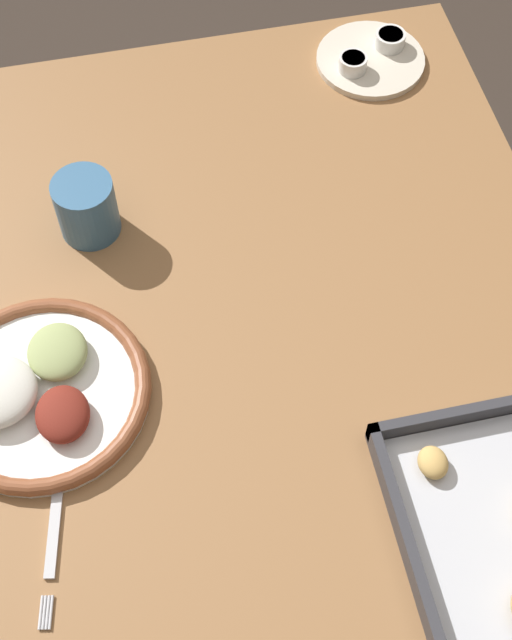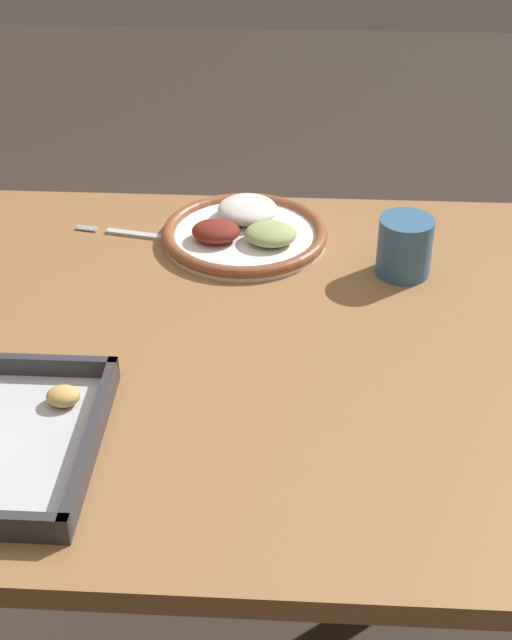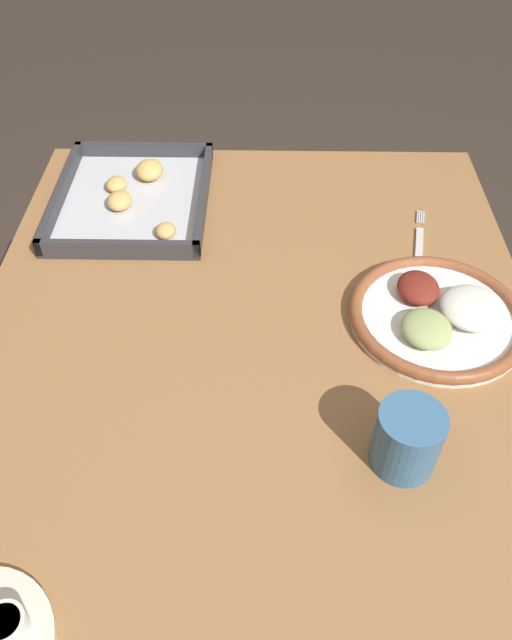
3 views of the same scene
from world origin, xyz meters
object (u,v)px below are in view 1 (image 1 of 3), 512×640
(dinner_plate, at_px, (39,391))
(saucer_plate, at_px, (371,57))
(fork, at_px, (55,522))
(drinking_cup, at_px, (86,207))

(dinner_plate, bearing_deg, saucer_plate, 130.63)
(dinner_plate, xyz_separation_m, saucer_plate, (-0.47, 0.55, -0.00))
(fork, bearing_deg, dinner_plate, -168.58)
(dinner_plate, height_order, drinking_cup, drinking_cup)
(fork, relative_size, saucer_plate, 1.25)
(dinner_plate, distance_m, saucer_plate, 0.72)
(saucer_plate, distance_m, drinking_cup, 0.51)
(fork, bearing_deg, saucer_plate, 150.05)
(dinner_plate, height_order, saucer_plate, dinner_plate)
(saucer_plate, bearing_deg, fork, -40.87)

